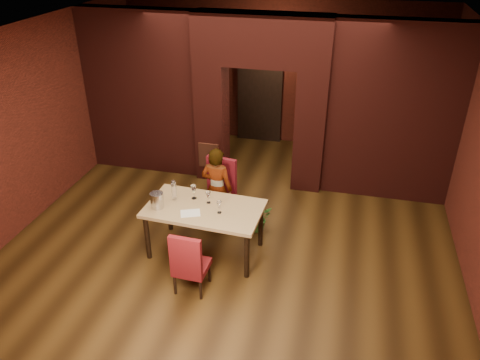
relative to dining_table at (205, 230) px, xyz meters
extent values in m
plane|color=#442C11|center=(0.33, 0.51, -0.41)|extent=(8.00, 8.00, 0.00)
cube|color=silver|center=(0.33, 0.51, 2.79)|extent=(7.00, 8.00, 0.04)
cube|color=maroon|center=(0.33, 4.51, 1.19)|extent=(7.00, 0.04, 3.20)
cube|color=maroon|center=(-3.17, 0.51, 1.19)|extent=(0.04, 8.00, 3.20)
cube|color=maroon|center=(-0.62, 2.51, 0.74)|extent=(0.55, 0.55, 2.30)
cube|color=maroon|center=(1.28, 2.51, 0.74)|extent=(0.55, 0.55, 2.30)
cube|color=maroon|center=(0.33, 2.51, 2.34)|extent=(2.45, 0.55, 0.90)
cube|color=maroon|center=(-2.03, 2.51, 1.19)|extent=(2.28, 0.35, 3.20)
cube|color=maroon|center=(2.69, 2.51, 1.19)|extent=(2.28, 0.35, 3.20)
cube|color=#A34B2F|center=(-0.62, 2.22, 0.14)|extent=(0.40, 0.03, 0.50)
cube|color=black|center=(-0.07, 4.45, 0.64)|extent=(0.90, 0.08, 2.10)
cube|color=black|center=(-0.07, 4.41, 0.64)|extent=(1.02, 0.04, 2.22)
cube|color=#A38752|center=(0.00, 0.00, 0.00)|extent=(1.78, 1.06, 0.81)
cube|color=maroon|center=(-0.04, 0.79, 0.17)|extent=(0.60, 0.60, 1.15)
cube|color=maroon|center=(0.07, -0.84, 0.08)|extent=(0.46, 0.46, 0.98)
imported|color=white|center=(-0.02, 0.73, 0.32)|extent=(0.56, 0.40, 1.45)
cube|color=white|center=(-0.14, -0.21, 0.41)|extent=(0.34, 0.30, 0.00)
cylinder|color=#B9B8BF|center=(-0.67, -0.16, 0.53)|extent=(0.20, 0.20, 0.24)
cylinder|color=white|center=(-0.51, 0.11, 0.57)|extent=(0.08, 0.08, 0.32)
imported|color=#316925|center=(0.68, 0.77, -0.17)|extent=(0.55, 0.54, 0.46)
camera|label=1|loc=(1.92, -5.60, 4.13)|focal=35.00mm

